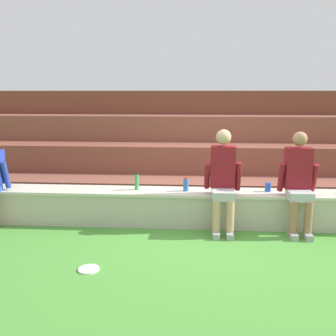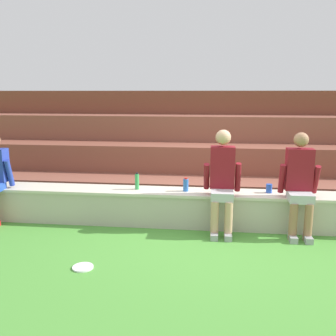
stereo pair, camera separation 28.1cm
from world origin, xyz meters
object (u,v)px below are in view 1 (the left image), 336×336
object	(u,v)px
water_bottle_mid_left	(137,182)
person_center	(299,180)
water_bottle_mid_right	(186,185)
frisbee	(89,269)
person_left_of_center	(223,178)
plastic_cup_middle	(268,187)

from	to	relation	value
water_bottle_mid_left	person_center	bearing A→B (deg)	-5.99
water_bottle_mid_right	frisbee	world-z (taller)	water_bottle_mid_right
person_left_of_center	water_bottle_mid_left	size ratio (longest dim) A/B	5.66
frisbee	water_bottle_mid_left	bearing A→B (deg)	79.00
person_left_of_center	person_center	size ratio (longest dim) A/B	1.02
person_center	water_bottle_mid_right	bearing A→B (deg)	171.93
person_center	plastic_cup_middle	distance (m)	0.49
person_left_of_center	water_bottle_mid_left	bearing A→B (deg)	168.75
person_center	water_bottle_mid_right	distance (m)	1.60
water_bottle_mid_right	frisbee	distance (m)	2.00
person_center	water_bottle_mid_right	size ratio (longest dim) A/B	7.00
water_bottle_mid_left	frisbee	bearing A→B (deg)	-101.00
person_left_of_center	plastic_cup_middle	size ratio (longest dim) A/B	11.24
person_left_of_center	plastic_cup_middle	xyz separation A→B (m)	(0.69, 0.29, -0.19)
person_left_of_center	frisbee	xyz separation A→B (m)	(-1.58, -1.35, -0.77)
plastic_cup_middle	person_center	bearing A→B (deg)	-37.56
water_bottle_mid_left	plastic_cup_middle	bearing A→B (deg)	1.03
person_left_of_center	plastic_cup_middle	bearing A→B (deg)	22.61
plastic_cup_middle	frisbee	distance (m)	2.86
person_left_of_center	frisbee	world-z (taller)	person_left_of_center
person_left_of_center	water_bottle_mid_right	bearing A→B (deg)	156.15
person_center	frisbee	distance (m)	3.06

